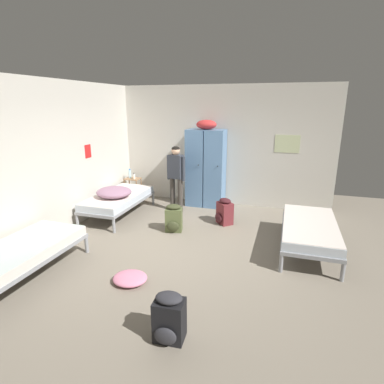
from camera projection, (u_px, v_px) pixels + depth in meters
The scene contains 15 objects.
ground_plane at pixel (187, 248), 5.37m from camera, with size 8.65×8.65×0.00m, color gray.
room_backdrop at pixel (149, 152), 6.58m from camera, with size 5.21×5.47×2.87m.
locker_bank at pixel (206, 167), 7.42m from camera, with size 0.90×0.55×2.07m.
shelf_unit at pixel (133, 187), 8.02m from camera, with size 0.38×0.30×0.57m.
bed_left_rear at pixel (118, 199), 6.88m from camera, with size 0.90×1.90×0.49m.
bed_right at pixel (310, 229), 5.24m from camera, with size 0.90×1.90×0.49m.
bed_left_front at pixel (21, 253), 4.40m from camera, with size 0.90×1.90×0.49m.
bedding_heap at pixel (114, 192), 6.62m from camera, with size 0.75×0.70×0.21m.
person_traveler at pixel (176, 173), 7.02m from camera, with size 0.47×0.26×1.52m.
water_bottle at pixel (130, 174), 7.97m from camera, with size 0.07×0.07×0.24m.
lotion_bottle at pixel (134, 176), 7.88m from camera, with size 0.06×0.06×0.16m.
backpack_black at pixel (169, 318), 3.24m from camera, with size 0.34×0.35×0.55m.
backpack_maroon at pixel (224, 212), 6.41m from camera, with size 0.42×0.42×0.55m.
backpack_olive at pixel (174, 219), 6.04m from camera, with size 0.37×0.38×0.55m.
clothes_pile_pink at pixel (130, 278), 4.34m from camera, with size 0.49×0.44×0.12m.
Camera 1 is at (1.54, -4.64, 2.43)m, focal length 28.83 mm.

